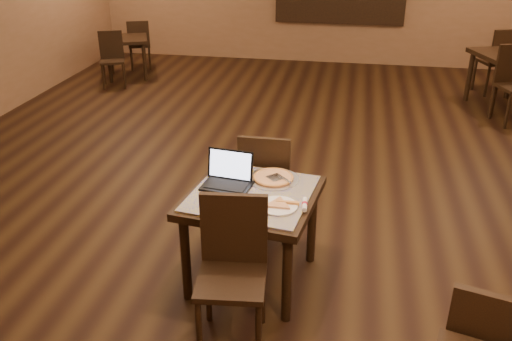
% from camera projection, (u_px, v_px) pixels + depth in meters
% --- Properties ---
extents(ground, '(10.00, 10.00, 0.00)m').
position_uv_depth(ground, '(267.00, 173.00, 5.99)').
color(ground, black).
rests_on(ground, ground).
extents(tiled_table, '(1.04, 1.04, 0.76)m').
position_uv_depth(tiled_table, '(252.00, 205.00, 4.00)').
color(tiled_table, black).
rests_on(tiled_table, ground).
extents(chair_main_near, '(0.48, 0.48, 1.01)m').
position_uv_depth(chair_main_near, '(233.00, 262.00, 3.50)').
color(chair_main_near, black).
rests_on(chair_main_near, ground).
extents(chair_main_far, '(0.43, 0.43, 0.99)m').
position_uv_depth(chair_main_far, '(266.00, 180.00, 4.59)').
color(chair_main_far, black).
rests_on(chair_main_far, ground).
extents(laptop, '(0.38, 0.32, 0.24)m').
position_uv_depth(laptop, '(228.00, 176.00, 4.06)').
color(laptop, black).
rests_on(laptop, tiled_table).
extents(plate, '(0.27, 0.27, 0.02)m').
position_uv_depth(plate, '(278.00, 206.00, 3.76)').
color(plate, white).
rests_on(plate, tiled_table).
extents(pizza_slice, '(0.21, 0.21, 0.02)m').
position_uv_depth(pizza_slice, '(278.00, 204.00, 3.75)').
color(pizza_slice, beige).
rests_on(pizza_slice, plate).
extents(pizza_pan, '(0.39, 0.39, 0.01)m').
position_uv_depth(pizza_pan, '(273.00, 179.00, 4.15)').
color(pizza_pan, silver).
rests_on(pizza_pan, tiled_table).
extents(pizza_whole, '(0.31, 0.31, 0.02)m').
position_uv_depth(pizza_whole, '(273.00, 177.00, 4.14)').
color(pizza_whole, beige).
rests_on(pizza_whole, pizza_pan).
extents(spatula, '(0.26, 0.27, 0.01)m').
position_uv_depth(spatula, '(275.00, 177.00, 4.12)').
color(spatula, silver).
rests_on(spatula, pizza_whole).
extents(napkin_roll, '(0.05, 0.17, 0.04)m').
position_uv_depth(napkin_roll, '(305.00, 204.00, 3.76)').
color(napkin_roll, white).
rests_on(napkin_roll, tiled_table).
extents(other_table_a, '(1.09, 1.09, 0.80)m').
position_uv_depth(other_table_a, '(507.00, 62.00, 7.73)').
color(other_table_a, black).
rests_on(other_table_a, ground).
extents(other_table_a_chair_far, '(0.57, 0.57, 1.03)m').
position_uv_depth(other_table_a_chair_far, '(499.00, 58.00, 8.30)').
color(other_table_a_chair_far, black).
rests_on(other_table_a_chair_far, ground).
extents(other_table_b, '(0.94, 0.94, 0.68)m').
position_uv_depth(other_table_b, '(126.00, 44.00, 9.20)').
color(other_table_b, black).
rests_on(other_table_b, ground).
extents(other_table_b_chair_near, '(0.49, 0.49, 0.88)m').
position_uv_depth(other_table_b_chair_near, '(112.00, 56.00, 8.78)').
color(other_table_b_chair_near, black).
rests_on(other_table_b_chair_near, ground).
extents(other_table_b_chair_far, '(0.49, 0.49, 0.88)m').
position_uv_depth(other_table_b_chair_far, '(139.00, 42.00, 9.68)').
color(other_table_b_chair_far, black).
rests_on(other_table_b_chair_far, ground).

